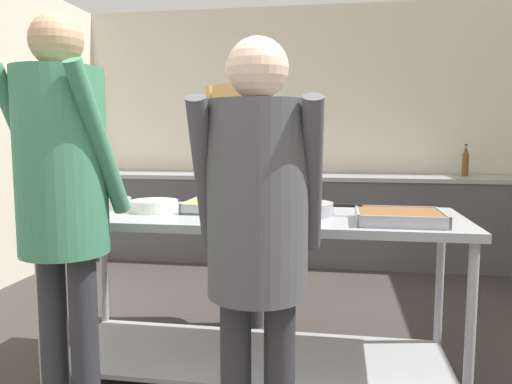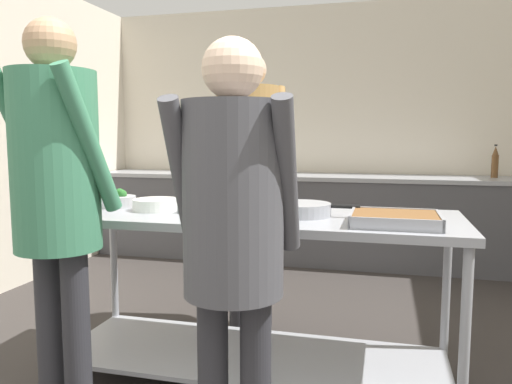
{
  "view_description": "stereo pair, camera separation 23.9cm",
  "coord_description": "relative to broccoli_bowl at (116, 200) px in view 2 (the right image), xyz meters",
  "views": [
    {
      "loc": [
        0.3,
        -1.06,
        1.29
      ],
      "look_at": [
        -0.13,
        1.54,
        0.99
      ],
      "focal_mm": 35.0,
      "sensor_mm": 36.0,
      "label": 1
    },
    {
      "loc": [
        0.53,
        -1.01,
        1.29
      ],
      "look_at": [
        -0.13,
        1.54,
        0.99
      ],
      "focal_mm": 35.0,
      "sensor_mm": 36.0,
      "label": 2
    }
  ],
  "objects": [
    {
      "name": "serving_tray_vegetables",
      "position": [
        0.62,
        0.02,
        -0.01
      ],
      "size": [
        0.37,
        0.34,
        0.05
      ],
      "color": "#9EA0A8",
      "rests_on": "serving_counter"
    },
    {
      "name": "sauce_pan",
      "position": [
        1.06,
        -0.05,
        -0.0
      ],
      "size": [
        0.44,
        0.3,
        0.06
      ],
      "color": "#9EA0A8",
      "rests_on": "serving_counter"
    },
    {
      "name": "serving_tray_roast",
      "position": [
        1.51,
        -0.2,
        -0.01
      ],
      "size": [
        0.39,
        0.34,
        0.05
      ],
      "color": "#9EA0A8",
      "rests_on": "serving_counter"
    },
    {
      "name": "broccoli_bowl",
      "position": [
        0.0,
        0.0,
        0.0
      ],
      "size": [
        0.22,
        0.22,
        0.1
      ],
      "color": "#B2B2B7",
      "rests_on": "serving_counter"
    },
    {
      "name": "cook_behind_counter",
      "position": [
        0.6,
        0.66,
        0.2
      ],
      "size": [
        0.53,
        0.44,
        1.81
      ],
      "color": "#2D2D33",
      "rests_on": "ground_plane"
    },
    {
      "name": "serving_counter",
      "position": [
        0.8,
        -0.04,
        -0.33
      ],
      "size": [
        2.1,
        0.76,
        0.89
      ],
      "color": "#9EA0A8",
      "rests_on": "ground_plane"
    },
    {
      "name": "guest_serving_left",
      "position": [
        0.96,
        -0.86,
        0.07
      ],
      "size": [
        0.46,
        0.35,
        1.62
      ],
      "color": "#2D2D33",
      "rests_on": "ground_plane"
    },
    {
      "name": "guest_serving_right",
      "position": [
        0.13,
        -0.69,
        0.17
      ],
      "size": [
        0.5,
        0.41,
        1.76
      ],
      "color": "#2D2D33",
      "rests_on": "ground_plane"
    },
    {
      "name": "wall_rear",
      "position": [
        0.93,
        2.92,
        0.4
      ],
      "size": [
        5.09,
        0.06,
        2.65
      ],
      "color": "beige",
      "rests_on": "ground_plane"
    },
    {
      "name": "plate_stack",
      "position": [
        0.27,
        -0.06,
        -0.01
      ],
      "size": [
        0.26,
        0.26,
        0.06
      ],
      "color": "white",
      "rests_on": "serving_counter"
    },
    {
      "name": "back_counter",
      "position": [
        0.93,
        2.55,
        -0.48
      ],
      "size": [
        4.93,
        0.65,
        0.89
      ],
      "color": "#4C4C51",
      "rests_on": "ground_plane"
    },
    {
      "name": "water_bottle",
      "position": [
        2.46,
        2.63,
        0.11
      ],
      "size": [
        0.06,
        0.06,
        0.31
      ],
      "color": "brown",
      "rests_on": "back_counter"
    }
  ]
}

